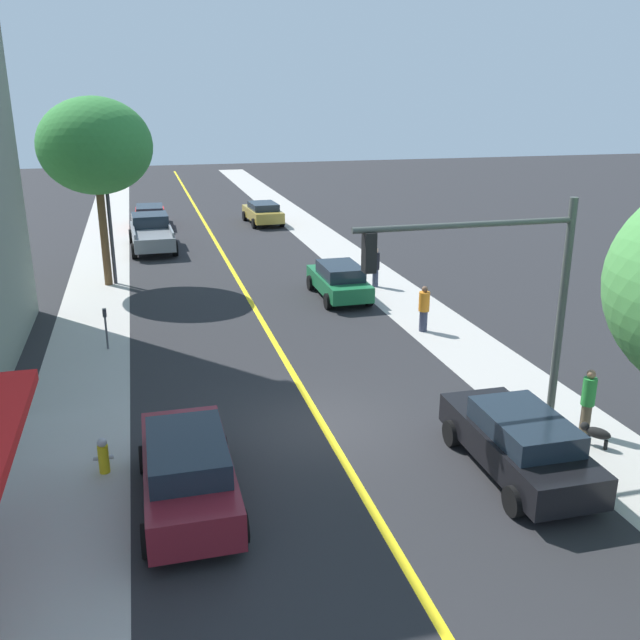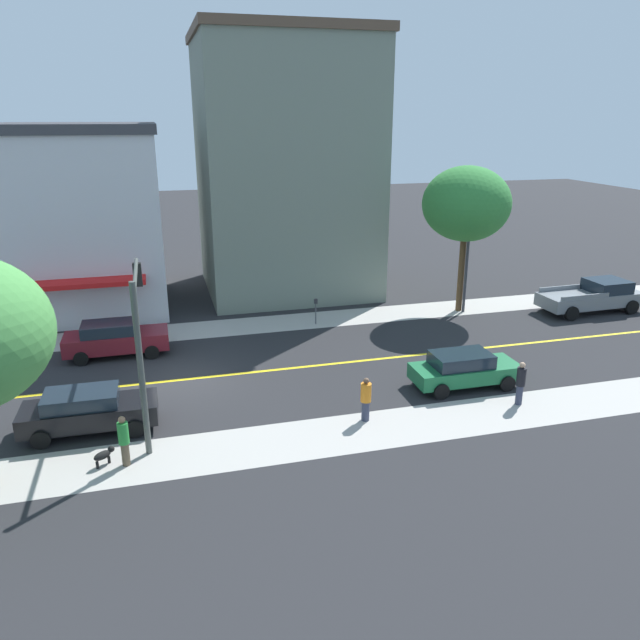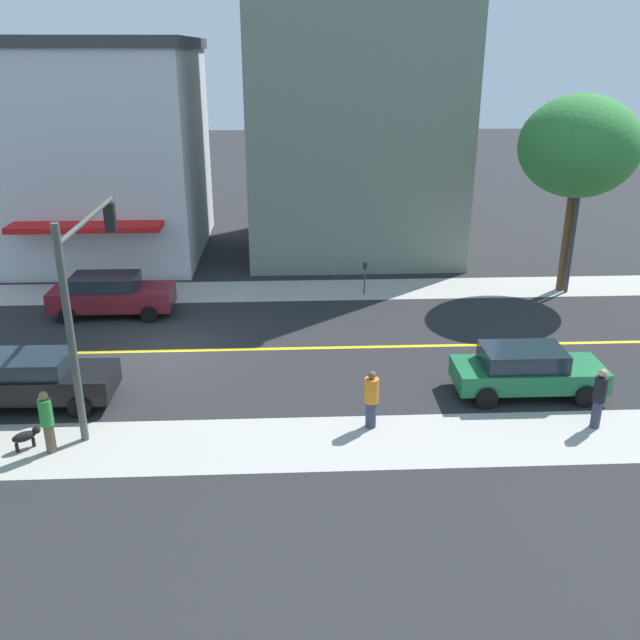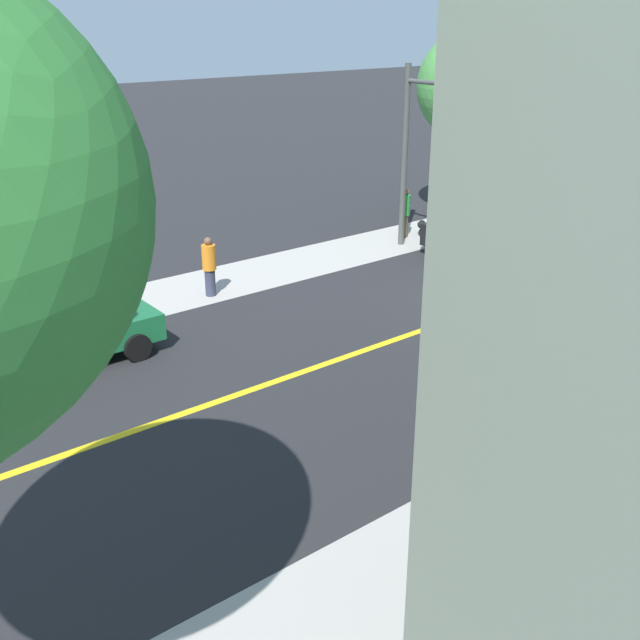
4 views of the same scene
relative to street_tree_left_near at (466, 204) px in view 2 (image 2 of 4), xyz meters
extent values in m
plane|color=#262628|center=(5.72, -15.76, -6.03)|extent=(140.00, 140.00, 0.00)
cube|color=#ADA8A0|center=(-0.46, -15.76, -6.03)|extent=(2.70, 126.00, 0.01)
cube|color=#ADA8A0|center=(11.89, -15.76, -6.03)|extent=(2.70, 126.00, 0.01)
cube|color=yellow|center=(5.72, -15.76, -6.03)|extent=(0.20, 126.00, 0.00)
cube|color=silver|center=(-7.36, -20.24, -1.18)|extent=(10.54, 8.43, 9.69)
cube|color=#38383D|center=(-7.36, -20.24, 3.91)|extent=(10.84, 8.73, 0.50)
cube|color=red|center=(-1.42, -20.24, -3.38)|extent=(1.36, 6.41, 0.24)
cube|color=gray|center=(-7.36, -8.42, 1.33)|extent=(9.59, 10.01, 14.73)
cube|color=brown|center=(-7.36, -8.42, 8.95)|extent=(9.89, 10.31, 0.50)
cylinder|color=brown|center=(0.00, 0.00, -3.90)|extent=(0.34, 0.34, 4.27)
ellipsoid|color=#337F38|center=(0.00, 0.00, 0.02)|extent=(4.76, 4.76, 4.05)
cylinder|color=yellow|center=(0.34, -16.73, -5.69)|extent=(0.24, 0.24, 0.68)
sphere|color=#B2B2B7|center=(0.34, -16.73, -5.28)|extent=(0.22, 0.22, 0.22)
cylinder|color=#B2B2B7|center=(0.17, -16.73, -5.66)|extent=(0.10, 0.10, 0.10)
cylinder|color=#B2B2B7|center=(0.51, -16.73, -5.66)|extent=(0.10, 0.10, 0.10)
cylinder|color=#4C4C51|center=(0.19, -8.49, -5.46)|extent=(0.07, 0.07, 1.14)
cube|color=#2D2D33|center=(0.19, -8.49, -4.76)|extent=(0.12, 0.18, 0.26)
cylinder|color=#474C47|center=(11.42, -17.14, -3.10)|extent=(0.20, 0.20, 5.85)
cylinder|color=#474C47|center=(8.71, -17.14, -0.70)|extent=(5.43, 0.14, 0.14)
cube|color=black|center=(6.39, -17.14, -1.20)|extent=(0.26, 0.32, 0.90)
sphere|color=red|center=(6.39, -17.14, -0.90)|extent=(0.20, 0.20, 0.20)
sphere|color=yellow|center=(6.39, -17.14, -1.20)|extent=(0.20, 0.20, 0.20)
sphere|color=green|center=(6.39, -17.14, -1.50)|extent=(0.20, 0.20, 0.20)
cylinder|color=#38383D|center=(0.29, 0.14, -3.03)|extent=(0.16, 0.16, 5.99)
ellipsoid|color=silver|center=(0.29, 0.14, 0.11)|extent=(0.70, 0.36, 0.24)
cube|color=black|center=(9.32, -19.08, -5.36)|extent=(1.82, 4.61, 0.71)
cube|color=#19232D|center=(9.31, -19.31, -4.76)|extent=(1.58, 2.50, 0.49)
cylinder|color=black|center=(8.46, -17.56, -5.71)|extent=(0.23, 0.64, 0.64)
cylinder|color=black|center=(10.21, -17.58, -5.71)|extent=(0.23, 0.64, 0.64)
cylinder|color=black|center=(8.42, -20.58, -5.71)|extent=(0.23, 0.64, 0.64)
cylinder|color=black|center=(10.17, -20.61, -5.71)|extent=(0.23, 0.64, 0.64)
cube|color=#196638|center=(9.39, -4.59, -5.40)|extent=(1.73, 4.40, 0.62)
cube|color=#19232D|center=(9.39, -4.81, -4.82)|extent=(1.52, 2.38, 0.53)
cylinder|color=black|center=(8.54, -3.13, -5.71)|extent=(0.22, 0.64, 0.64)
cylinder|color=black|center=(10.25, -3.14, -5.71)|extent=(0.22, 0.64, 0.64)
cylinder|color=black|center=(8.53, -6.04, -5.71)|extent=(0.22, 0.64, 0.64)
cylinder|color=black|center=(10.24, -6.05, -5.71)|extent=(0.22, 0.64, 0.64)
cube|color=maroon|center=(2.10, -18.49, -5.32)|extent=(1.77, 4.64, 0.78)
cube|color=#19232D|center=(2.09, -18.72, -4.68)|extent=(1.55, 2.51, 0.51)
cylinder|color=black|center=(1.23, -16.96, -5.71)|extent=(0.22, 0.64, 0.64)
cylinder|color=black|center=(2.98, -16.97, -5.71)|extent=(0.22, 0.64, 0.64)
cylinder|color=black|center=(1.21, -20.02, -5.71)|extent=(0.22, 0.64, 0.64)
cylinder|color=black|center=(2.97, -20.03, -5.71)|extent=(0.22, 0.64, 0.64)
cube|color=slate|center=(2.15, 7.02, -5.27)|extent=(2.24, 5.92, 0.72)
cube|color=#19232D|center=(2.12, 8.07, -4.58)|extent=(1.97, 2.16, 0.66)
cube|color=slate|center=(1.22, 5.82, -4.80)|extent=(0.18, 3.05, 0.24)
cube|color=slate|center=(3.14, 5.87, -4.80)|extent=(0.18, 3.05, 0.24)
cylinder|color=black|center=(1.05, 8.98, -5.63)|extent=(0.30, 0.81, 0.80)
cylinder|color=black|center=(3.13, 9.04, -5.63)|extent=(0.30, 0.81, 0.80)
cylinder|color=black|center=(1.16, 4.99, -5.63)|extent=(0.30, 0.81, 0.80)
cylinder|color=black|center=(3.24, 5.05, -5.63)|extent=(0.30, 0.81, 0.80)
cylinder|color=#33384C|center=(11.44, -3.36, -5.63)|extent=(0.26, 0.26, 0.79)
cylinder|color=black|center=(11.44, -3.36, -4.87)|extent=(0.35, 0.35, 0.73)
sphere|color=tan|center=(11.44, -3.36, -4.40)|extent=(0.22, 0.22, 0.22)
cylinder|color=#33384C|center=(11.13, -9.50, -5.65)|extent=(0.29, 0.29, 0.76)
cylinder|color=orange|center=(11.13, -9.50, -4.92)|extent=(0.39, 0.39, 0.70)
sphere|color=brown|center=(11.13, -9.50, -4.46)|extent=(0.22, 0.22, 0.22)
cylinder|color=brown|center=(11.98, -17.84, -5.64)|extent=(0.25, 0.25, 0.78)
cylinder|color=#288C38|center=(11.98, -17.84, -4.89)|extent=(0.34, 0.34, 0.71)
sphere|color=#936B4C|center=(11.98, -17.84, -4.42)|extent=(0.22, 0.22, 0.22)
ellipsoid|color=black|center=(11.84, -18.55, -5.66)|extent=(0.57, 0.64, 0.26)
sphere|color=black|center=(11.65, -18.28, -5.58)|extent=(0.21, 0.21, 0.21)
cylinder|color=black|center=(11.72, -18.38, -5.91)|extent=(0.09, 0.09, 0.24)
cylinder|color=black|center=(11.97, -18.72, -5.91)|extent=(0.09, 0.09, 0.24)
camera|label=1|loc=(1.54, -31.26, 2.14)|focal=38.70mm
camera|label=2|loc=(29.91, -16.29, 4.55)|focal=34.14mm
camera|label=3|loc=(27.56, -11.67, 3.61)|focal=38.67mm
camera|label=4|loc=(-6.04, 0.30, 1.27)|focal=41.99mm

